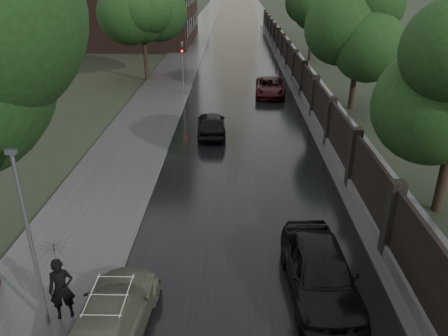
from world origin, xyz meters
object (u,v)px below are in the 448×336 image
tree_left_far (143,16)px  traffic_light (183,64)px  volga_sedan (112,316)px  pedestrian_umbrella (56,259)px  tree_right_b (359,34)px  hatchback_left (211,124)px  tree_right_c (313,10)px  lamp_post (31,243)px  car_right_far (270,87)px  car_right_near (320,271)px

tree_left_far → traffic_light: size_ratio=1.85×
volga_sedan → pedestrian_umbrella: pedestrian_umbrella is taller
tree_right_b → hatchback_left: (-9.30, -5.50, -4.28)m
tree_right_c → volga_sedan: tree_right_c is taller
lamp_post → tree_right_b: bearing=57.8°
car_right_far → tree_right_b: bearing=-29.0°
tree_right_b → traffic_light: 12.44m
tree_right_b → car_right_near: tree_right_b is taller
tree_right_b → lamp_post: (-12.90, -20.50, -2.28)m
tree_right_c → car_right_near: size_ratio=1.52×
traffic_light → lamp_post: bearing=-92.7°
tree_right_c → traffic_light: bearing=-128.2°
volga_sedan → tree_right_c: bearing=-101.7°
tree_right_b → traffic_light: (-11.80, 2.99, -2.55)m
tree_right_c → pedestrian_umbrella: (-12.51, -38.22, -2.94)m
tree_left_far → lamp_post: (2.60, -28.50, -2.57)m
hatchback_left → car_right_near: bearing=102.4°
traffic_light → car_right_near: bearing=-74.0°
traffic_light → pedestrian_umbrella: 23.23m
tree_right_c → car_right_near: 37.61m
hatchback_left → traffic_light: bearing=-76.9°
hatchback_left → tree_left_far: bearing=-68.6°
tree_right_c → traffic_light: tree_right_c is taller
lamp_post → hatchback_left: size_ratio=1.30×
lamp_post → car_right_far: 25.07m
tree_right_b → hatchback_left: tree_right_b is taller
tree_right_c → tree_right_b: bearing=-90.0°
car_right_far → pedestrian_umbrella: size_ratio=1.66×
tree_right_c → lamp_post: tree_right_c is taller
traffic_light → car_right_far: traffic_light is taller
car_right_near → pedestrian_umbrella: size_ratio=1.66×
pedestrian_umbrella → traffic_light: bearing=68.7°
car_right_near → lamp_post: bearing=-171.1°
tree_left_far → tree_right_c: (15.50, 10.00, -0.29)m
tree_right_b → traffic_light: size_ratio=1.75×
hatchback_left → pedestrian_umbrella: (-3.21, -14.72, 1.34)m
tree_right_b → tree_right_c: 18.00m
lamp_post → car_right_near: bearing=11.7°
pedestrian_umbrella → tree_left_far: bearing=76.5°
tree_left_far → pedestrian_umbrella: 28.56m
pedestrian_umbrella → car_right_near: bearing=-9.4°
tree_right_b → hatchback_left: 11.62m
traffic_light → pedestrian_umbrella: size_ratio=1.44×
tree_right_c → traffic_light: size_ratio=1.75×
tree_right_c → lamp_post: 40.67m
tree_left_far → lamp_post: 28.73m
traffic_light → volga_sedan: size_ratio=0.91×
tree_right_c → car_right_far: tree_right_c is taller
tree_left_far → volga_sedan: 29.43m
traffic_light → volga_sedan: (0.70, -23.73, -1.76)m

